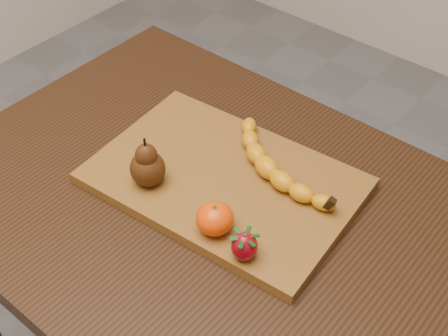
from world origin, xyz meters
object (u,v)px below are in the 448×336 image
Objects in this scene: cutting_board at (224,181)px; table at (218,240)px; pear at (147,161)px; mandarin at (215,219)px.

table is at bearing -68.35° from cutting_board.
cutting_board is (-0.02, 0.04, 0.11)m from table.
table is 0.21m from pear.
pear reaches higher than mandarin.
cutting_board is 7.45× the size of mandarin.
mandarin reaches higher than cutting_board.
pear is 1.58× the size of mandarin.
cutting_board reaches higher than table.
pear reaches higher than cutting_board.
cutting_board is at bearing 116.67° from table.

